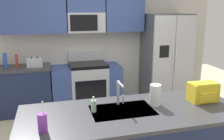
% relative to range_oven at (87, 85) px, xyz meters
% --- Properties ---
extents(kitchen_wall_unit, '(5.20, 0.43, 2.60)m').
position_rel_range_oven_xyz_m(kitchen_wall_unit, '(0.11, 0.28, 1.03)').
color(kitchen_wall_unit, beige).
rests_on(kitchen_wall_unit, ground).
extents(back_counter, '(1.13, 0.63, 0.90)m').
position_rel_range_oven_xyz_m(back_counter, '(-1.25, -0.00, 0.01)').
color(back_counter, '#1E2A4D').
rests_on(back_counter, ground).
extents(range_oven, '(1.36, 0.61, 1.10)m').
position_rel_range_oven_xyz_m(range_oven, '(0.00, 0.00, 0.00)').
color(range_oven, '#B7BABF').
rests_on(range_oven, ground).
extents(refrigerator, '(0.90, 0.76, 1.85)m').
position_rel_range_oven_xyz_m(refrigerator, '(1.69, -0.07, 0.48)').
color(refrigerator, '#4C4F54').
rests_on(refrigerator, ground).
extents(toaster, '(0.28, 0.16, 0.18)m').
position_rel_range_oven_xyz_m(toaster, '(-0.97, -0.05, 0.55)').
color(toaster, '#B7BABF').
rests_on(toaster, back_counter).
extents(pepper_mill, '(0.05, 0.05, 0.24)m').
position_rel_range_oven_xyz_m(pepper_mill, '(-1.28, -0.00, 0.58)').
color(pepper_mill, '#B2332D').
rests_on(pepper_mill, back_counter).
extents(bottle_blue, '(0.07, 0.07, 0.27)m').
position_rel_range_oven_xyz_m(bottle_blue, '(-1.48, -0.01, 0.59)').
color(bottle_blue, blue).
rests_on(bottle_blue, back_counter).
extents(sink_faucet, '(0.09, 0.21, 0.28)m').
position_rel_range_oven_xyz_m(sink_faucet, '(0.04, -2.20, 0.62)').
color(sink_faucet, '#B7BABF').
rests_on(sink_faucet, island_counter).
extents(drink_cup_purple, '(0.08, 0.08, 0.29)m').
position_rel_range_oven_xyz_m(drink_cup_purple, '(-0.79, -2.62, 0.55)').
color(drink_cup_purple, purple).
rests_on(drink_cup_purple, island_counter).
extents(soap_dispenser, '(0.06, 0.06, 0.17)m').
position_rel_range_oven_xyz_m(soap_dispenser, '(-0.28, -2.31, 0.53)').
color(soap_dispenser, '#A5D8B2').
rests_on(soap_dispenser, island_counter).
extents(paper_towel_roll, '(0.12, 0.12, 0.24)m').
position_rel_range_oven_xyz_m(paper_towel_roll, '(0.43, -2.30, 0.58)').
color(paper_towel_roll, white).
rests_on(paper_towel_roll, island_counter).
extents(backpack, '(0.32, 0.22, 0.23)m').
position_rel_range_oven_xyz_m(backpack, '(1.03, -2.33, 0.57)').
color(backpack, yellow).
rests_on(backpack, island_counter).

